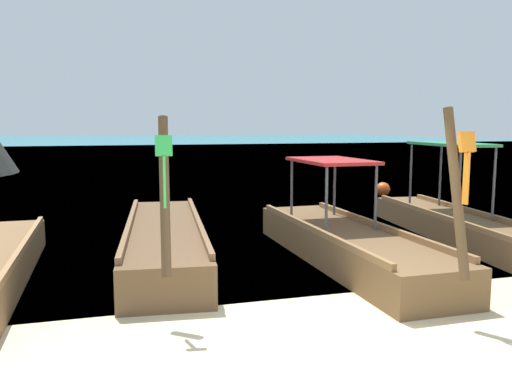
{
  "coord_description": "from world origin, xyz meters",
  "views": [
    {
      "loc": [
        -2.52,
        -5.31,
        2.41
      ],
      "look_at": [
        0.0,
        3.41,
        1.26
      ],
      "focal_mm": 36.98,
      "sensor_mm": 36.0,
      "label": 1
    }
  ],
  "objects_px": {
    "longtail_boat_green_ribbon": "(165,241)",
    "longtail_boat_violet_ribbon": "(469,228)",
    "mooring_buoy_far": "(383,189)",
    "longtail_boat_orange_ribbon": "(347,243)"
  },
  "relations": [
    {
      "from": "longtail_boat_violet_ribbon",
      "to": "longtail_boat_green_ribbon",
      "type": "bearing_deg",
      "value": 174.47
    },
    {
      "from": "longtail_boat_green_ribbon",
      "to": "longtail_boat_orange_ribbon",
      "type": "bearing_deg",
      "value": -21.32
    },
    {
      "from": "longtail_boat_violet_ribbon",
      "to": "mooring_buoy_far",
      "type": "bearing_deg",
      "value": 74.29
    },
    {
      "from": "longtail_boat_green_ribbon",
      "to": "longtail_boat_orange_ribbon",
      "type": "distance_m",
      "value": 3.28
    },
    {
      "from": "longtail_boat_violet_ribbon",
      "to": "mooring_buoy_far",
      "type": "height_order",
      "value": "longtail_boat_violet_ribbon"
    },
    {
      "from": "longtail_boat_orange_ribbon",
      "to": "longtail_boat_violet_ribbon",
      "type": "xyz_separation_m",
      "value": [
        3.03,
        0.6,
        -0.02
      ]
    },
    {
      "from": "longtail_boat_violet_ribbon",
      "to": "mooring_buoy_far",
      "type": "distance_m",
      "value": 7.14
    },
    {
      "from": "longtail_boat_green_ribbon",
      "to": "mooring_buoy_far",
      "type": "distance_m",
      "value": 10.19
    },
    {
      "from": "longtail_boat_green_ribbon",
      "to": "longtail_boat_violet_ribbon",
      "type": "distance_m",
      "value": 6.11
    },
    {
      "from": "longtail_boat_green_ribbon",
      "to": "longtail_boat_violet_ribbon",
      "type": "bearing_deg",
      "value": -5.53
    }
  ]
}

